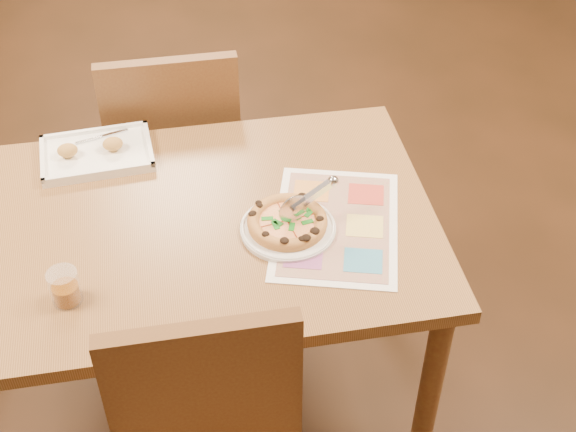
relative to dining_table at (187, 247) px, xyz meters
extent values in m
plane|color=black|center=(0.00, 0.00, -0.63)|extent=(7.00, 7.00, 0.00)
cube|color=brown|center=(0.00, 0.00, 0.07)|extent=(1.30, 0.85, 0.04)
cylinder|color=brown|center=(0.59, -0.36, -0.29)|extent=(0.06, 0.06, 0.68)
cylinder|color=brown|center=(0.59, 0.36, -0.29)|extent=(0.06, 0.06, 0.68)
cube|color=brown|center=(0.00, -0.51, 0.04)|extent=(0.42, 0.04, 0.45)
cube|color=brown|center=(0.00, 0.70, -0.18)|extent=(0.42, 0.42, 0.04)
cube|color=brown|center=(0.00, 0.51, 0.04)|extent=(0.42, 0.04, 0.45)
cylinder|color=silver|center=(0.26, -0.08, 0.09)|extent=(0.31, 0.31, 0.01)
cylinder|color=#DD944B|center=(0.26, -0.07, 0.10)|extent=(0.20, 0.20, 0.01)
cylinder|color=#F9DC87|center=(0.26, -0.07, 0.11)|extent=(0.17, 0.17, 0.01)
torus|color=#DD944B|center=(0.26, -0.07, 0.11)|extent=(0.21, 0.21, 0.03)
cylinder|color=silver|center=(0.27, -0.07, 0.15)|extent=(0.08, 0.03, 0.08)
cube|color=silver|center=(0.33, -0.05, 0.18)|extent=(0.12, 0.06, 0.06)
cube|color=white|center=(-0.22, 0.32, 0.09)|extent=(0.32, 0.23, 0.02)
cube|color=silver|center=(-0.22, 0.32, 0.11)|extent=(0.15, 0.05, 0.00)
ellipsoid|color=gold|center=(-0.30, 0.31, 0.12)|extent=(0.06, 0.05, 0.04)
ellipsoid|color=gold|center=(-0.17, 0.32, 0.12)|extent=(0.06, 0.05, 0.04)
cylinder|color=#773D09|center=(-0.29, -0.22, 0.11)|extent=(0.06, 0.06, 0.05)
cylinder|color=white|center=(-0.29, -0.22, 0.13)|extent=(0.07, 0.07, 0.09)
cube|color=white|center=(0.38, -0.08, 0.09)|extent=(0.42, 0.51, 0.00)
camera|label=1|loc=(0.00, -1.55, 1.48)|focal=50.00mm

